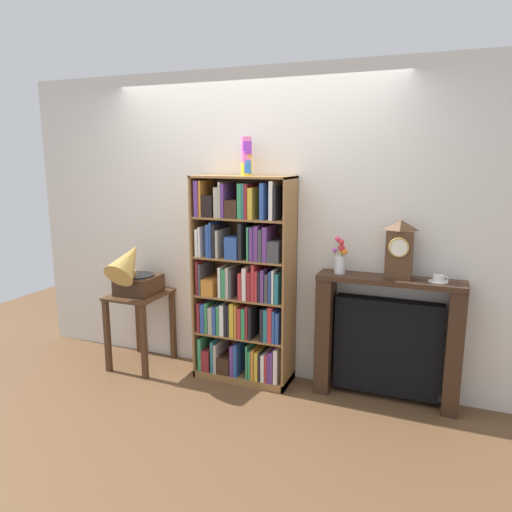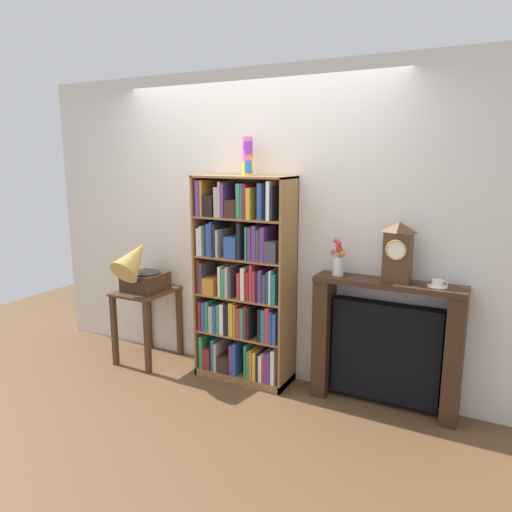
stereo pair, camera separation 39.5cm
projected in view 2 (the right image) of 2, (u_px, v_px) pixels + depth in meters
The scene contains 10 objects.
ground_plane at pixel (238, 383), 4.12m from camera, with size 7.66×6.40×0.02m, color brown.
wall_back at pixel (266, 227), 4.10m from camera, with size 4.66×0.08×2.60m, color silver.
bookshelf at pixel (244, 288), 4.06m from camera, with size 0.82×0.34×1.74m.
cup_stack at pixel (247, 156), 3.88m from camera, with size 0.09×0.09×0.31m.
side_table_left at pixel (147, 309), 4.49m from camera, with size 0.45×0.53×0.68m.
gramophone at pixel (139, 268), 4.34m from camera, with size 0.33×0.54×0.54m.
fireplace_mantel at pixel (385, 345), 3.65m from camera, with size 1.09×0.25×0.99m.
mantel_clock at pixel (398, 252), 3.46m from camera, with size 0.19×0.14×0.44m.
flower_vase at pixel (338, 260), 3.67m from camera, with size 0.12×0.12×0.29m.
teacup_with_saucer at pixel (438, 284), 3.37m from camera, with size 0.14×0.14×0.05m.
Camera 2 is at (1.91, -3.31, 1.88)m, focal length 33.89 mm.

